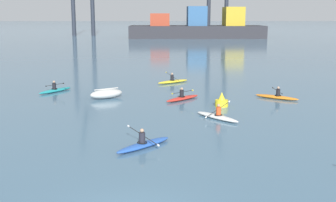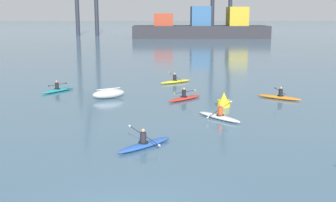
% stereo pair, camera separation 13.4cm
% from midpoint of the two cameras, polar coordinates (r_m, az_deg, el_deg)
% --- Properties ---
extents(container_barge, '(36.06, 11.45, 8.37)m').
position_cam_midpoint_polar(container_barge, '(117.58, 3.98, 9.77)').
color(container_barge, '#28282D').
rests_on(container_barge, ground).
extents(capsized_dinghy, '(2.78, 2.32, 0.76)m').
position_cam_midpoint_polar(capsized_dinghy, '(32.67, -8.35, 0.96)').
color(capsized_dinghy, beige).
rests_on(capsized_dinghy, ground).
extents(channel_buoy, '(0.90, 0.90, 1.00)m').
position_cam_midpoint_polar(channel_buoy, '(29.73, 7.06, -0.03)').
color(channel_buoy, yellow).
rests_on(channel_buoy, ground).
extents(kayak_orange, '(3.10, 2.50, 1.07)m').
position_cam_midpoint_polar(kayak_orange, '(33.18, 14.22, 0.58)').
color(kayak_orange, orange).
rests_on(kayak_orange, ground).
extents(kayak_blue, '(2.76, 2.89, 0.96)m').
position_cam_midpoint_polar(kayak_blue, '(20.54, -3.48, -5.76)').
color(kayak_blue, '#2856B2').
rests_on(kayak_blue, ground).
extents(kayak_white, '(2.60, 3.02, 1.03)m').
position_cam_midpoint_polar(kayak_white, '(26.16, 6.46, -2.03)').
color(kayak_white, silver).
rests_on(kayak_white, ground).
extents(kayak_red, '(2.82, 2.84, 0.95)m').
position_cam_midpoint_polar(kayak_red, '(31.74, 1.83, 0.44)').
color(kayak_red, red).
rests_on(kayak_red, ground).
extents(kayak_yellow, '(3.11, 2.47, 0.98)m').
position_cam_midpoint_polar(kayak_yellow, '(39.67, 0.55, 2.68)').
color(kayak_yellow, yellow).
rests_on(kayak_yellow, ground).
extents(kayak_teal, '(2.37, 3.17, 0.95)m').
position_cam_midpoint_polar(kayak_teal, '(36.24, -14.94, 1.44)').
color(kayak_teal, teal).
rests_on(kayak_teal, ground).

